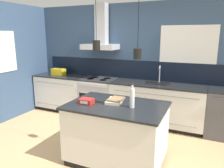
% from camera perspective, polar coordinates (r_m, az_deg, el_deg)
% --- Properties ---
extents(ground_plane, '(16.00, 16.00, 0.00)m').
position_cam_1_polar(ground_plane, '(3.74, -6.64, -18.08)').
color(ground_plane, tan).
rests_on(ground_plane, ground).
extents(wall_back, '(5.60, 2.09, 2.60)m').
position_cam_1_polar(wall_back, '(5.07, 4.32, 6.44)').
color(wall_back, '#354C6B').
rests_on(wall_back, ground_plane).
extents(wall_left, '(0.08, 3.80, 2.60)m').
position_cam_1_polar(wall_left, '(5.39, -25.86, 5.04)').
color(wall_left, '#354C6B').
rests_on(wall_left, ground_plane).
extents(counter_run_left, '(1.33, 0.64, 0.91)m').
position_cam_1_polar(counter_run_left, '(5.76, -12.79, -2.12)').
color(counter_run_left, black).
rests_on(counter_run_left, ground_plane).
extents(counter_run_sink, '(1.95, 0.64, 1.27)m').
position_cam_1_polar(counter_run_sink, '(4.76, 11.50, -5.23)').
color(counter_run_sink, black).
rests_on(counter_run_sink, ground_plane).
extents(oven_range, '(0.80, 0.66, 0.91)m').
position_cam_1_polar(oven_range, '(5.21, -3.42, -3.49)').
color(oven_range, '#B5B5BA').
rests_on(oven_range, ground_plane).
extents(dishwasher, '(0.60, 0.65, 0.91)m').
position_cam_1_polar(dishwasher, '(4.67, 26.97, -6.83)').
color(dishwasher, '#4C4C51').
rests_on(dishwasher, ground_plane).
extents(kitchen_island, '(1.43, 0.98, 0.91)m').
position_cam_1_polar(kitchen_island, '(3.39, 1.21, -12.63)').
color(kitchen_island, black).
rests_on(kitchen_island, ground_plane).
extents(bottle_on_island, '(0.07, 0.07, 0.34)m').
position_cam_1_polar(bottle_on_island, '(3.06, 5.30, -3.57)').
color(bottle_on_island, silver).
rests_on(bottle_on_island, kitchen_island).
extents(book_stack, '(0.27, 0.36, 0.07)m').
position_cam_1_polar(book_stack, '(3.31, 0.82, -4.29)').
color(book_stack, silver).
rests_on(book_stack, kitchen_island).
extents(red_supply_box, '(0.20, 0.16, 0.07)m').
position_cam_1_polar(red_supply_box, '(3.28, -6.70, -4.46)').
color(red_supply_box, red).
rests_on(red_supply_box, kitchen_island).
extents(yellow_toolbox, '(0.34, 0.18, 0.19)m').
position_cam_1_polar(yellow_toolbox, '(5.71, -13.80, 3.12)').
color(yellow_toolbox, gold).
rests_on(yellow_toolbox, counter_run_left).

